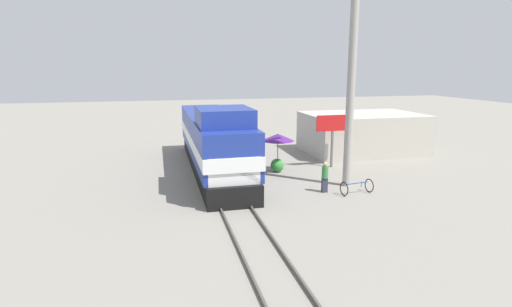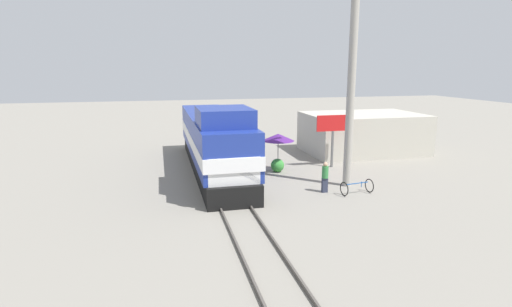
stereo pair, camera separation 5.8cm
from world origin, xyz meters
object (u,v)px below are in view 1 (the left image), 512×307
at_px(bicycle, 357,187).
at_px(vendor_umbrella, 278,137).
at_px(locomotive, 214,142).
at_px(utility_pole, 351,81).
at_px(person_bystander, 325,176).
at_px(billboard_sign, 333,127).

bearing_deg(bicycle, vendor_umbrella, 18.92).
distance_m(vendor_umbrella, bicycle, 6.30).
bearing_deg(locomotive, utility_pole, -35.44).
distance_m(utility_pole, person_bystander, 5.27).
bearing_deg(person_bystander, bicycle, -23.97).
xyz_separation_m(billboard_sign, person_bystander, (-2.67, -5.04, -1.80)).
height_order(vendor_umbrella, bicycle, vendor_umbrella).
bearing_deg(vendor_umbrella, person_bystander, -75.62).
bearing_deg(utility_pole, bicycle, -95.99).
height_order(utility_pole, bicycle, utility_pole).
relative_size(person_bystander, bicycle, 0.96).
distance_m(locomotive, billboard_sign, 7.85).
distance_m(utility_pole, bicycle, 5.65).
bearing_deg(bicycle, billboard_sign, -19.30).
height_order(billboard_sign, person_bystander, billboard_sign).
xyz_separation_m(utility_pole, bicycle, (-0.16, -1.54, -5.43)).
bearing_deg(locomotive, vendor_umbrella, -14.68).
bearing_deg(locomotive, person_bystander, -48.13).
distance_m(billboard_sign, person_bystander, 5.98).
xyz_separation_m(locomotive, billboard_sign, (7.78, -0.66, 0.76)).
bearing_deg(bicycle, person_bystander, 57.94).
height_order(locomotive, utility_pole, utility_pole).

